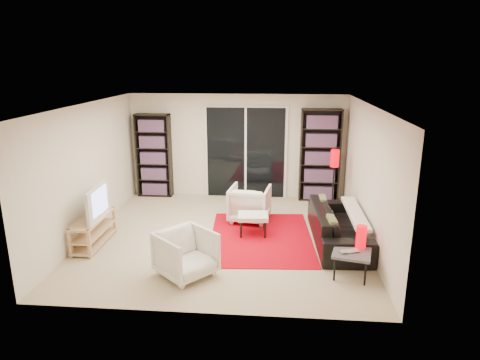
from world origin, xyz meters
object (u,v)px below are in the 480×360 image
at_px(bookshelf_left, 154,156).
at_px(ottoman, 253,217).
at_px(tv_stand, 94,230).
at_px(bookshelf_right, 320,155).
at_px(armchair_back, 250,203).
at_px(side_table, 352,254).
at_px(sofa, 339,225).
at_px(floor_lamp, 334,165).
at_px(armchair_front, 186,254).

height_order(bookshelf_left, ottoman, bookshelf_left).
bearing_deg(tv_stand, bookshelf_right, 34.61).
bearing_deg(tv_stand, ottoman, 13.40).
height_order(armchair_back, side_table, armchair_back).
xyz_separation_m(bookshelf_left, armchair_back, (2.35, -1.48, -0.62)).
bearing_deg(tv_stand, sofa, 5.93).
distance_m(armchair_back, floor_lamp, 1.99).
bearing_deg(armchair_front, bookshelf_right, 11.25).
xyz_separation_m(sofa, side_table, (0.02, -1.25, 0.04)).
height_order(bookshelf_left, armchair_front, bookshelf_left).
height_order(sofa, floor_lamp, floor_lamp).
xyz_separation_m(armchair_front, ottoman, (0.91, 1.64, -0.00)).
bearing_deg(tv_stand, floor_lamp, 25.72).
height_order(bookshelf_right, sofa, bookshelf_right).
relative_size(side_table, floor_lamp, 0.49).
distance_m(bookshelf_right, floor_lamp, 0.79).
bearing_deg(side_table, floor_lamp, 88.56).
distance_m(bookshelf_left, bookshelf_right, 3.85).
bearing_deg(floor_lamp, ottoman, -138.15).
bearing_deg(ottoman, side_table, -43.32).
bearing_deg(side_table, tv_stand, 169.43).
bearing_deg(side_table, bookshelf_right, 92.42).
relative_size(bookshelf_left, tv_stand, 1.63).
relative_size(armchair_back, floor_lamp, 0.59).
height_order(bookshelf_right, ottoman, bookshelf_right).
relative_size(tv_stand, ottoman, 2.07).
bearing_deg(bookshelf_right, bookshelf_left, 180.00).
xyz_separation_m(bookshelf_right, side_table, (0.15, -3.67, -0.69)).
xyz_separation_m(armchair_back, ottoman, (0.11, -0.73, -0.01)).
xyz_separation_m(bookshelf_left, ottoman, (2.45, -2.21, -0.63)).
relative_size(bookshelf_right, sofa, 0.97).
height_order(tv_stand, side_table, tv_stand).
distance_m(tv_stand, armchair_back, 3.00).
height_order(tv_stand, armchair_front, armchair_front).
xyz_separation_m(bookshelf_left, floor_lamp, (4.08, -0.76, 0.04)).
xyz_separation_m(ottoman, floor_lamp, (1.62, 1.45, 0.67)).
bearing_deg(tv_stand, armchair_front, -28.03).
bearing_deg(side_table, bookshelf_left, 137.48).
xyz_separation_m(bookshelf_right, floor_lamp, (0.23, -0.76, -0.03)).
bearing_deg(armchair_front, floor_lamp, 2.86).
bearing_deg(side_table, armchair_back, 127.08).
relative_size(sofa, side_table, 3.30).
xyz_separation_m(bookshelf_right, sofa, (0.13, -2.42, -0.73)).
bearing_deg(ottoman, armchair_front, -118.88).
xyz_separation_m(bookshelf_left, armchair_front, (1.55, -3.85, -0.63)).
bearing_deg(sofa, floor_lamp, -5.36).
bearing_deg(floor_lamp, tv_stand, -154.28).
xyz_separation_m(armchair_back, armchair_front, (-0.80, -2.38, -0.01)).
distance_m(bookshelf_left, sofa, 4.71).
bearing_deg(armchair_back, floor_lamp, -149.39).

